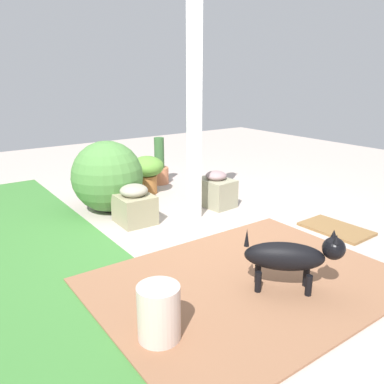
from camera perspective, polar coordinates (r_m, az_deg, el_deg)
The scene contains 11 objects.
ground_plane at distance 4.35m, azimuth 2.12°, elevation -5.15°, with size 12.00×12.00×0.00m, color #B5A59C.
brick_path at distance 3.30m, azimuth 8.00°, elevation -12.76°, with size 1.80×2.40×0.02m, color #8F6043.
porch_pillar at distance 4.38m, azimuth 0.33°, elevation 12.38°, with size 0.12×0.12×2.57m, color white.
stone_planter_nearest at distance 4.98m, azimuth 3.47°, elevation 0.24°, with size 0.49×0.38×0.46m.
stone_planter_mid at distance 4.46m, azimuth -8.35°, elevation -1.91°, with size 0.44×0.40×0.45m.
round_shrub at distance 4.87m, azimuth -12.19°, elevation 2.24°, with size 0.86×0.86×0.86m, color #4B803D.
terracotta_pot_tall at distance 6.01m, azimuth -4.74°, elevation 3.57°, with size 0.27×0.27×0.71m.
terracotta_pot_broad at distance 5.51m, azimuth -6.54°, elevation 3.12°, with size 0.47×0.47×0.53m.
dog at distance 3.11m, azimuth 14.24°, elevation -9.02°, with size 0.61×0.63×0.51m.
ceramic_urn at distance 2.57m, azimuth -4.83°, elevation -17.20°, with size 0.27×0.27×0.38m, color beige.
doormat at distance 4.54m, azimuth 20.17°, elevation -5.04°, with size 0.71×0.44×0.03m, color brown.
Camera 1 is at (-3.18, 2.48, 1.63)m, focal length 36.72 mm.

